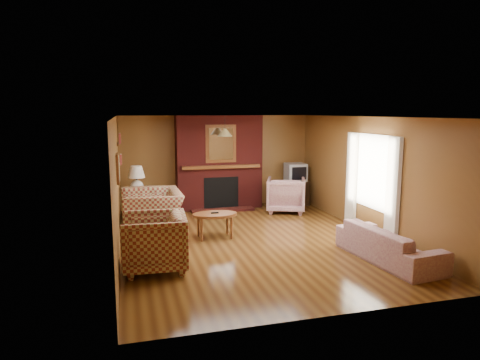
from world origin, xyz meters
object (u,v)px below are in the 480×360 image
object	(u,v)px
plaid_armchair	(154,242)
floral_sofa	(389,244)
coffee_table	(215,216)
side_table	(138,206)
plaid_loveseat	(152,212)
table_lamp	(137,178)
floral_armchair	(286,195)
fireplace	(219,163)
crt_tv	(296,172)
tv_stand	(295,193)

from	to	relation	value
plaid_armchair	floral_sofa	xyz separation A→B (m)	(3.85, -0.60, -0.17)
coffee_table	side_table	xyz separation A→B (m)	(-1.43, 2.07, -0.14)
plaid_loveseat	table_lamp	xyz separation A→B (m)	(-0.25, 1.37, 0.51)
plaid_armchair	floral_armchair	xyz separation A→B (m)	(3.48, 3.22, -0.03)
fireplace	plaid_loveseat	world-z (taller)	fireplace
side_table	crt_tv	size ratio (longest dim) A/B	1.11
floral_armchair	side_table	distance (m)	3.64
coffee_table	tv_stand	size ratio (longest dim) A/B	1.35
floral_armchair	crt_tv	distance (m)	0.96
fireplace	side_table	size ratio (longest dim) A/B	4.07
coffee_table	table_lamp	size ratio (longest dim) A/B	1.36
fireplace	table_lamp	bearing A→B (deg)	-165.71
fireplace	crt_tv	distance (m)	2.08
floral_armchair	crt_tv	size ratio (longest dim) A/B	1.78
side_table	tv_stand	size ratio (longest dim) A/B	0.89
plaid_loveseat	table_lamp	world-z (taller)	table_lamp
floral_armchair	coffee_table	xyz separation A→B (m)	(-2.19, -1.76, 0.01)
fireplace	floral_armchair	distance (m)	1.90
floral_sofa	table_lamp	distance (m)	5.79
plaid_loveseat	floral_sofa	xyz separation A→B (m)	(3.75, -2.76, -0.15)
floral_sofa	tv_stand	distance (m)	4.48
table_lamp	tv_stand	bearing A→B (deg)	4.82
side_table	crt_tv	xyz separation A→B (m)	(4.15, 0.34, 0.60)
plaid_armchair	table_lamp	world-z (taller)	table_lamp
fireplace	crt_tv	xyz separation A→B (m)	(2.05, -0.19, -0.29)
fireplace	plaid_loveseat	size ratio (longest dim) A/B	1.77
tv_stand	crt_tv	world-z (taller)	crt_tv
plaid_armchair	coffee_table	xyz separation A→B (m)	(1.28, 1.46, -0.02)
crt_tv	floral_armchair	bearing A→B (deg)	-128.52
fireplace	side_table	xyz separation A→B (m)	(-2.10, -0.53, -0.89)
fireplace	plaid_armchair	xyz separation A→B (m)	(-1.95, -4.07, -0.73)
plaid_loveseat	crt_tv	size ratio (longest dim) A/B	2.56
side_table	table_lamp	bearing A→B (deg)	0.00
plaid_loveseat	plaid_armchair	distance (m)	2.16
floral_sofa	coffee_table	size ratio (longest dim) A/B	2.23
table_lamp	crt_tv	distance (m)	4.16
side_table	table_lamp	size ratio (longest dim) A/B	0.90
plaid_loveseat	floral_armchair	world-z (taller)	plaid_loveseat
plaid_loveseat	coffee_table	world-z (taller)	plaid_loveseat
plaid_loveseat	coffee_table	size ratio (longest dim) A/B	1.52
plaid_loveseat	floral_armchair	distance (m)	3.54
tv_stand	plaid_loveseat	bearing A→B (deg)	-162.08
plaid_armchair	table_lamp	distance (m)	3.57
floral_sofa	plaid_armchair	bearing A→B (deg)	75.23
fireplace	crt_tv	world-z (taller)	fireplace
plaid_armchair	tv_stand	world-z (taller)	plaid_armchair
fireplace	coffee_table	world-z (taller)	fireplace
fireplace	floral_armchair	xyz separation A→B (m)	(1.53, -0.85, -0.75)
table_lamp	tv_stand	distance (m)	4.21
plaid_loveseat	floral_armchair	bearing A→B (deg)	106.52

